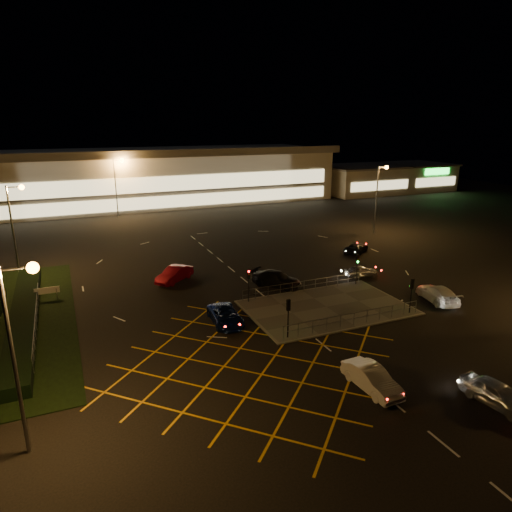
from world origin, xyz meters
name	(u,v)px	position (x,y,z in m)	size (l,w,h in m)	color
ground	(296,304)	(0.00, 0.00, 0.00)	(180.00, 180.00, 0.00)	black
pedestrian_island	(326,307)	(2.00, -2.00, 0.06)	(14.00, 9.00, 0.12)	#4C4944
hedge	(24,314)	(-23.00, 6.00, 0.50)	(2.00, 26.00, 1.00)	black
supermarket	(157,175)	(0.00, 61.95, 5.31)	(72.00, 26.50, 10.50)	beige
retail_unit_a	(361,179)	(46.00, 53.97, 3.21)	(18.80, 14.80, 6.35)	beige
retail_unit_b	(415,176)	(62.00, 53.96, 3.22)	(14.80, 14.80, 6.35)	beige
streetlight_sw	(20,334)	(-21.56, -12.00, 6.56)	(1.78, 0.56, 10.03)	slate
streetlight_nw	(16,218)	(-23.56, 18.00, 6.56)	(1.78, 0.56, 10.03)	slate
streetlight_ne	(379,189)	(24.44, 20.00, 6.56)	(1.78, 0.56, 10.03)	slate
streetlight_far_left	(118,179)	(-9.56, 48.00, 6.56)	(1.78, 0.56, 10.03)	slate
streetlight_far_right	(312,169)	(30.44, 50.00, 6.56)	(1.78, 0.56, 10.03)	slate
signal_sw	(288,311)	(-4.00, -5.99, 2.37)	(0.28, 0.30, 3.15)	black
signal_se	(412,289)	(8.00, -5.99, 2.37)	(0.28, 0.30, 3.15)	black
signal_nw	(248,279)	(-4.00, 1.99, 2.37)	(0.28, 0.30, 3.15)	black
signal_ne	(357,263)	(8.00, 1.99, 2.37)	(0.28, 0.30, 3.15)	black
car_near_silver	(497,393)	(3.49, -18.58, 0.73)	(1.73, 4.31, 1.47)	silver
car_queue_white	(372,379)	(-2.34, -14.29, 0.74)	(1.57, 4.51, 1.49)	silver
car_left_blue	(225,316)	(-7.50, -1.40, 0.68)	(2.27, 4.91, 1.37)	#0D1D53
car_far_dkgrey	(277,279)	(0.35, 5.00, 0.76)	(2.13, 5.25, 1.52)	black
car_right_silver	(361,271)	(10.11, 4.02, 0.62)	(1.46, 3.62, 1.23)	silver
car_circ_red	(175,274)	(-8.92, 10.54, 0.78)	(1.66, 4.76, 1.57)	maroon
car_east_grey	(356,248)	(15.20, 12.15, 0.62)	(2.06, 4.47, 1.24)	black
car_approach_white	(438,294)	(12.45, -4.69, 0.75)	(2.11, 5.19, 1.51)	silver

